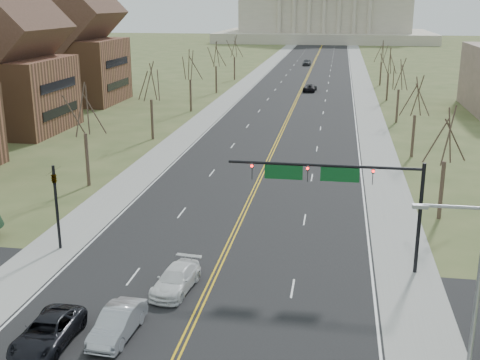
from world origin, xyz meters
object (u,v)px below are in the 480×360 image
(signal_mast, at_px, (339,182))
(car_far_sb, at_px, (307,62))
(signal_left, at_px, (56,198))
(car_sb_inner_second, at_px, (176,279))
(street_light, at_px, (470,298))
(car_far_nb, at_px, (310,88))
(car_sb_outer_lead, at_px, (48,332))
(car_sb_inner_lead, at_px, (118,323))

(signal_mast, xyz_separation_m, car_far_sb, (-9.00, 127.73, -4.94))
(signal_left, relative_size, car_sb_inner_second, 1.26)
(street_light, bearing_deg, car_far_nb, 96.73)
(street_light, height_order, car_sb_outer_lead, street_light)
(car_sb_outer_lead, height_order, car_far_sb, car_far_sb)
(signal_left, height_order, car_sb_inner_second, signal_left)
(street_light, bearing_deg, car_far_sb, 95.78)
(signal_mast, xyz_separation_m, car_far_nb, (-5.67, 79.40, -5.08))
(car_far_nb, bearing_deg, car_sb_inner_second, 92.43)
(car_sb_outer_lead, bearing_deg, signal_left, 112.93)
(signal_left, bearing_deg, street_light, -29.12)
(car_far_nb, bearing_deg, street_light, 101.63)
(street_light, relative_size, car_sb_outer_lead, 1.79)
(street_light, relative_size, car_sb_inner_lead, 1.99)
(signal_mast, bearing_deg, car_far_sb, 94.03)
(signal_left, bearing_deg, signal_mast, -0.00)
(signal_mast, xyz_separation_m, car_sb_inner_second, (-9.30, -4.82, -5.06))
(car_sb_outer_lead, bearing_deg, car_far_sb, 88.11)
(street_light, xyz_separation_m, car_sb_inner_lead, (-16.18, 3.18, -4.46))
(signal_mast, distance_m, car_sb_outer_lead, 18.94)
(signal_mast, height_order, car_sb_inner_lead, signal_mast)
(street_light, height_order, car_sb_inner_lead, street_light)
(signal_mast, distance_m, car_sb_inner_second, 11.63)
(car_sb_inner_lead, xyz_separation_m, car_far_sb, (1.89, 138.05, 0.06))
(signal_left, distance_m, car_sb_inner_second, 11.19)
(car_sb_outer_lead, xyz_separation_m, car_far_nb, (8.39, 91.05, -0.03))
(car_sb_inner_lead, distance_m, car_sb_inner_second, 5.73)
(street_light, relative_size, car_sb_inner_second, 1.91)
(signal_left, distance_m, car_far_sb, 128.14)
(car_far_nb, xyz_separation_m, car_far_sb, (-3.33, 48.33, 0.14))
(signal_mast, relative_size, car_far_nb, 2.50)
(signal_left, height_order, street_light, street_light)
(signal_left, relative_size, car_far_sb, 1.26)
(car_far_sb, bearing_deg, car_sb_outer_lead, -88.28)
(car_far_sb, bearing_deg, car_far_nb, -82.26)
(car_sb_inner_second, height_order, car_far_nb, car_sb_inner_second)
(car_sb_inner_second, bearing_deg, street_light, -24.28)
(signal_left, relative_size, car_sb_outer_lead, 1.19)
(street_light, distance_m, car_sb_inner_lead, 17.09)
(signal_left, xyz_separation_m, car_sb_outer_lead, (4.89, -11.65, -3.00))
(car_sb_inner_lead, xyz_separation_m, car_sb_outer_lead, (-3.17, -1.33, -0.05))
(signal_mast, distance_m, signal_left, 19.06)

